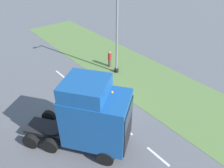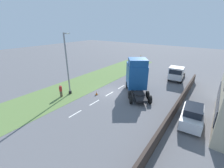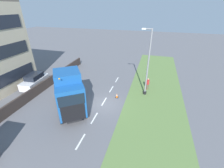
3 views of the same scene
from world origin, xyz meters
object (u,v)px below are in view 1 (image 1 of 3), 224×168
at_px(lorry_cab, 93,117).
at_px(lamp_post, 116,37).
at_px(traffic_cone_lead, 101,90).
at_px(pedestrian, 110,59).

xyz_separation_m(lorry_cab, lamp_post, (-7.17, -6.39, 1.31)).
height_order(lorry_cab, traffic_cone_lead, lorry_cab).
relative_size(lorry_cab, pedestrian, 3.93).
bearing_deg(lamp_post, traffic_cone_lead, 29.39).
bearing_deg(lamp_post, pedestrian, -100.97).
xyz_separation_m(lamp_post, traffic_cone_lead, (3.33, 1.88, -3.51)).
distance_m(lorry_cab, lamp_post, 9.69).
bearing_deg(pedestrian, lamp_post, 79.03).
bearing_deg(traffic_cone_lead, lamp_post, -150.61).
distance_m(lorry_cab, pedestrian, 10.85).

